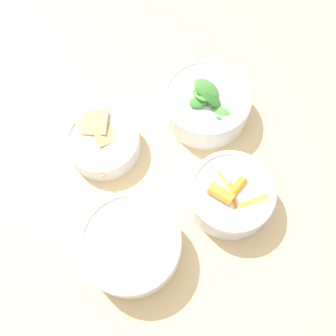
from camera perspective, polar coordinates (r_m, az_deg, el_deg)
The scene contains 6 objects.
ground_plane at distance 1.44m, azimuth -1.29°, elevation -10.68°, with size 10.00×10.00×0.00m, color gray.
dining_table at distance 0.82m, azimuth -2.22°, elevation -1.18°, with size 1.24×1.05×0.73m.
bowl_carrots at distance 0.68m, azimuth 9.57°, elevation -3.97°, with size 0.15×0.15×0.07m.
bowl_greens at distance 0.76m, azimuth 5.83°, elevation 9.84°, with size 0.18×0.18×0.10m.
bowl_beans_hotdog at distance 0.65m, azimuth -5.63°, elevation -11.61°, with size 0.17×0.17×0.06m.
bowl_cookies at distance 0.74m, azimuth -9.89°, elevation 3.96°, with size 0.14×0.15×0.05m.
Camera 1 is at (0.08, 0.30, 1.40)m, focal length 40.00 mm.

